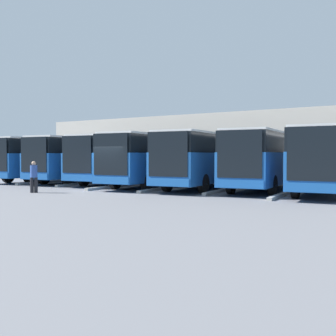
{
  "coord_description": "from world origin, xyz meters",
  "views": [
    {
      "loc": [
        -15.27,
        18.04,
        1.99
      ],
      "look_at": [
        -0.51,
        -5.34,
        1.2
      ],
      "focal_mm": 45.0,
      "sensor_mm": 36.0,
      "label": 1
    }
  ],
  "objects": [
    {
      "name": "bus_3",
      "position": [
        -0.0,
        -4.85,
        1.86
      ],
      "size": [
        3.43,
        10.9,
        3.34
      ],
      "rotation": [
        0.0,
        0.0,
        0.09
      ],
      "color": "#19519E",
      "rests_on": "ground_plane"
    },
    {
      "name": "bus_5",
      "position": [
        7.07,
        -5.61,
        1.86
      ],
      "size": [
        3.43,
        10.9,
        3.34
      ],
      "rotation": [
        0.0,
        0.0,
        0.09
      ],
      "color": "#19519E",
      "rests_on": "ground_plane"
    },
    {
      "name": "ground_plane",
      "position": [
        0.0,
        0.0,
        0.0
      ],
      "size": [
        600.0,
        600.0,
        0.0
      ],
      "primitive_type": "plane",
      "color": "slate"
    },
    {
      "name": "curb_divider_2",
      "position": [
        -1.77,
        -3.49,
        0.07
      ],
      "size": [
        0.89,
        7.21,
        0.15
      ],
      "primitive_type": "cube",
      "rotation": [
        0.0,
        0.0,
        0.09
      ],
      "color": "#9E9E99",
      "rests_on": "ground_plane"
    },
    {
      "name": "curb_divider_4",
      "position": [
        5.3,
        -4.31,
        0.07
      ],
      "size": [
        0.89,
        7.21,
        0.15
      ],
      "primitive_type": "cube",
      "rotation": [
        0.0,
        0.0,
        0.09
      ],
      "color": "#9E9E99",
      "rests_on": "ground_plane"
    },
    {
      "name": "station_building",
      "position": [
        0.0,
        -20.31,
        2.94
      ],
      "size": [
        41.96,
        12.29,
        5.82
      ],
      "color": "#A8A399",
      "rests_on": "ground_plane"
    },
    {
      "name": "curb_divider_5",
      "position": [
        8.84,
        -4.03,
        0.07
      ],
      "size": [
        0.89,
        7.21,
        0.15
      ],
      "primitive_type": "cube",
      "rotation": [
        0.0,
        0.0,
        0.09
      ],
      "color": "#9E9E99",
      "rests_on": "ground_plane"
    },
    {
      "name": "curb_divider_3",
      "position": [
        1.77,
        -3.27,
        0.07
      ],
      "size": [
        0.89,
        7.21,
        0.15
      ],
      "primitive_type": "cube",
      "rotation": [
        0.0,
        0.0,
        0.09
      ],
      "color": "#9E9E99",
      "rests_on": "ground_plane"
    },
    {
      "name": "bus_6",
      "position": [
        10.61,
        -5.33,
        1.86
      ],
      "size": [
        3.43,
        10.9,
        3.34
      ],
      "rotation": [
        0.0,
        0.0,
        0.09
      ],
      "color": "#19519E",
      "rests_on": "ground_plane"
    },
    {
      "name": "curb_divider_0",
      "position": [
        -8.84,
        -3.59,
        0.07
      ],
      "size": [
        0.89,
        7.21,
        0.15
      ],
      "primitive_type": "cube",
      "rotation": [
        0.0,
        0.0,
        0.09
      ],
      "color": "#9E9E99",
      "rests_on": "ground_plane"
    },
    {
      "name": "bus_1",
      "position": [
        -7.07,
        -5.77,
        1.86
      ],
      "size": [
        3.43,
        10.9,
        3.34
      ],
      "rotation": [
        0.0,
        0.0,
        0.09
      ],
      "color": "#19519E",
      "rests_on": "ground_plane"
    },
    {
      "name": "bus_4",
      "position": [
        3.54,
        -5.9,
        1.86
      ],
      "size": [
        3.43,
        10.9,
        3.34
      ],
      "rotation": [
        0.0,
        0.0,
        0.09
      ],
      "color": "#19519E",
      "rests_on": "ground_plane"
    },
    {
      "name": "pedestrian",
      "position": [
        3.02,
        2.69,
        0.92
      ],
      "size": [
        0.54,
        0.54,
        1.71
      ],
      "rotation": [
        0.0,
        0.0,
        4.01
      ],
      "color": "black",
      "rests_on": "ground_plane"
    },
    {
      "name": "curb_divider_1",
      "position": [
        -5.3,
        -4.18,
        0.07
      ],
      "size": [
        0.89,
        7.21,
        0.15
      ],
      "primitive_type": "cube",
      "rotation": [
        0.0,
        0.0,
        0.09
      ],
      "color": "#9E9E99",
      "rests_on": "ground_plane"
    },
    {
      "name": "bus_0",
      "position": [
        -10.61,
        -5.18,
        1.86
      ],
      "size": [
        3.43,
        10.9,
        3.34
      ],
      "rotation": [
        0.0,
        0.0,
        0.09
      ],
      "color": "#19519E",
      "rests_on": "ground_plane"
    },
    {
      "name": "bus_2",
      "position": [
        -3.54,
        -5.08,
        1.86
      ],
      "size": [
        3.43,
        10.9,
        3.34
      ],
      "rotation": [
        0.0,
        0.0,
        0.09
      ],
      "color": "#19519E",
      "rests_on": "ground_plane"
    }
  ]
}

